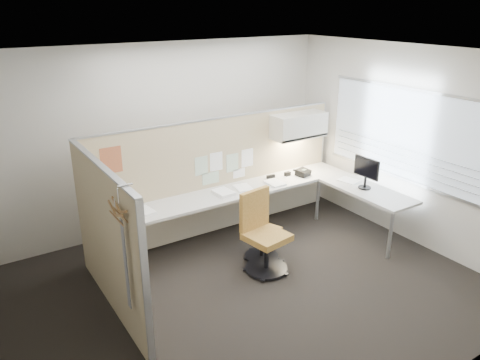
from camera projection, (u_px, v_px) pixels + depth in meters
floor at (247, 288)px, 5.79m from camera, size 5.50×4.50×0.01m
ceiling at (248, 55)px, 4.80m from camera, size 5.50×4.50×0.01m
wall_back at (165, 138)px, 7.06m from camera, size 5.50×0.02×2.80m
wall_front at (412, 273)px, 3.53m from camera, size 5.50×0.02×2.80m
wall_right at (407, 145)px, 6.69m from camera, size 0.02×4.50×2.80m
window_pane at (407, 135)px, 6.63m from camera, size 0.01×2.80×1.30m
partition_back at (218, 176)px, 7.02m from camera, size 4.10×0.06×1.75m
partition_left at (108, 240)px, 5.11m from camera, size 0.06×2.20×1.75m
desk at (257, 198)px, 6.93m from camera, size 4.00×2.07×0.73m
overhead_bin at (299, 125)px, 7.31m from camera, size 0.90×0.36×0.38m
task_light_strip at (298, 138)px, 7.39m from camera, size 0.60×0.06×0.02m
pinned_papers at (224, 166)px, 6.97m from camera, size 1.01×0.00×0.47m
poster at (111, 160)px, 5.98m from camera, size 0.28×0.00×0.35m
chair_left at (263, 235)px, 6.05m from camera, size 0.57×0.59×1.06m
chair_right at (258, 230)px, 6.37m from camera, size 0.53×0.54×0.88m
monitor at (366, 171)px, 6.84m from camera, size 0.19×0.45×0.47m
phone at (303, 173)px, 7.42m from camera, size 0.25×0.24×0.12m
stapler at (271, 176)px, 7.33m from camera, size 0.14×0.06×0.05m
tape_dispenser at (287, 174)px, 7.43m from camera, size 0.11×0.07×0.06m
coat_hook at (120, 222)px, 4.27m from camera, size 0.18×0.41×1.25m
paper_stack_0 at (143, 212)px, 6.12m from camera, size 0.26×0.33×0.04m
paper_stack_1 at (223, 193)px, 6.71m from camera, size 0.25×0.32×0.05m
paper_stack_2 at (243, 188)px, 6.94m from camera, size 0.28×0.34×0.02m
paper_stack_3 at (275, 183)px, 7.10m from camera, size 0.24×0.31×0.03m
paper_stack_4 at (349, 181)px, 7.21m from camera, size 0.28×0.34×0.02m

